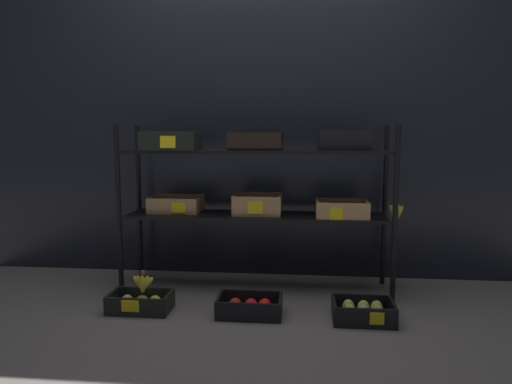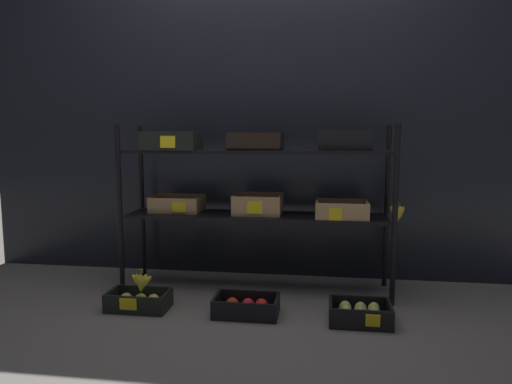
% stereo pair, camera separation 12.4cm
% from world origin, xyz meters
% --- Properties ---
extents(ground_plane, '(10.00, 10.00, 0.00)m').
position_xyz_m(ground_plane, '(0.00, 0.00, 0.00)').
color(ground_plane, '#605B56').
extents(storefront_wall, '(4.08, 0.12, 2.06)m').
position_xyz_m(storefront_wall, '(0.00, 0.38, 1.03)').
color(storefront_wall, black).
rests_on(storefront_wall, ground_plane).
extents(display_rack, '(1.79, 0.40, 1.06)m').
position_xyz_m(display_rack, '(-0.00, -0.00, 0.71)').
color(display_rack, black).
rests_on(display_rack, ground_plane).
extents(crate_ground_apple_gold, '(0.35, 0.21, 0.11)m').
position_xyz_m(crate_ground_apple_gold, '(-0.62, -0.46, 0.04)').
color(crate_ground_apple_gold, black).
rests_on(crate_ground_apple_gold, ground_plane).
extents(crate_ground_apple_red, '(0.36, 0.22, 0.11)m').
position_xyz_m(crate_ground_apple_red, '(0.01, -0.45, 0.04)').
color(crate_ground_apple_red, black).
rests_on(crate_ground_apple_red, ground_plane).
extents(crate_ground_pear, '(0.33, 0.24, 0.11)m').
position_xyz_m(crate_ground_pear, '(0.63, -0.47, 0.05)').
color(crate_ground_pear, black).
rests_on(crate_ground_pear, ground_plane).
extents(banana_bunch_loose, '(0.14, 0.04, 0.13)m').
position_xyz_m(banana_bunch_loose, '(-0.60, -0.46, 0.16)').
color(banana_bunch_loose, brown).
rests_on(banana_bunch_loose, crate_ground_apple_gold).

